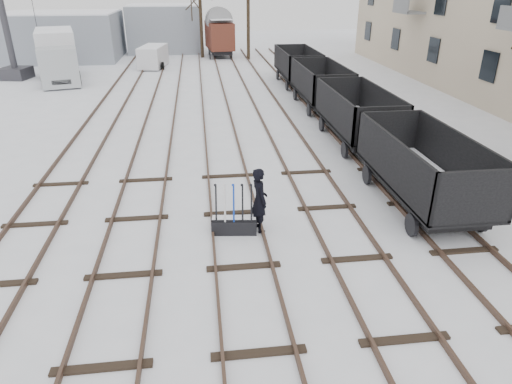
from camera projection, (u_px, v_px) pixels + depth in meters
ground at (244, 268)px, 11.68m from camera, size 120.00×120.00×0.00m
tracks at (218, 119)px, 23.94m from camera, size 13.90×52.00×0.16m
shed_left at (63, 36)px, 41.72m from camera, size 10.00×8.00×4.10m
shed_right at (165, 28)px, 46.25m from camera, size 7.00×6.00×4.50m
ground_frame at (234, 224)px, 13.18m from camera, size 1.34×0.57×1.49m
worker at (259, 200)px, 13.07m from camera, size 0.61×0.79×1.94m
freight_wagon_a at (421, 179)px, 14.57m from camera, size 2.33×5.82×2.37m
freight_wagon_b at (356, 123)px, 20.33m from camera, size 2.33×5.82×2.37m
freight_wagon_c at (320, 91)px, 26.08m from camera, size 2.33×5.82×2.37m
freight_wagon_d at (297, 71)px, 31.84m from camera, size 2.33×5.82×2.37m
box_van_wagon at (219, 35)px, 42.88m from camera, size 2.86×4.77×3.47m
lorry at (57, 55)px, 32.73m from camera, size 3.79×7.98×3.47m
panel_van at (153, 56)px, 38.00m from camera, size 2.36×4.21×1.75m
crane at (11, 44)px, 33.11m from camera, size 2.24×5.63×9.45m
tree_far_left at (201, 25)px, 42.13m from camera, size 0.30×0.30×5.81m
tree_far_right at (248, 11)px, 40.50m from camera, size 0.30×0.30×8.38m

